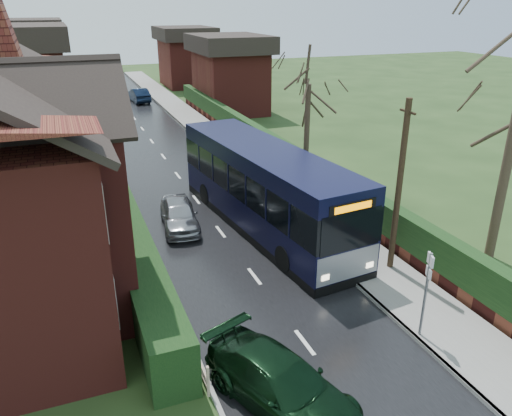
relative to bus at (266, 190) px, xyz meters
name	(u,v)px	position (x,y,z in m)	size (l,w,h in m)	color
ground	(277,306)	(-1.96, -5.75, -1.74)	(140.00, 140.00, 0.00)	#354E21
road	(196,200)	(-1.96, 4.25, -1.73)	(6.00, 100.00, 0.02)	black
pavement	(275,188)	(2.29, 4.25, -1.67)	(2.50, 100.00, 0.14)	slate
kerb_right	(254,191)	(1.09, 4.25, -1.67)	(0.12, 100.00, 0.14)	gray
kerb_left	(134,208)	(-5.01, 4.25, -1.69)	(0.12, 100.00, 0.10)	gray
front_hedge	(129,240)	(-5.86, -0.75, -0.94)	(1.20, 16.00, 1.60)	black
picket_fence	(150,245)	(-5.11, -0.75, -1.29)	(0.10, 16.00, 0.90)	tan
right_wall_hedge	(302,167)	(3.84, 4.25, -0.72)	(0.60, 50.00, 1.80)	maroon
bus	(266,190)	(0.00, 0.00, 0.00)	(3.92, 11.80, 3.52)	black
car_silver	(179,214)	(-3.46, 1.35, -1.12)	(1.47, 3.66, 1.25)	#9D9DA2
car_green	(282,384)	(-3.56, -9.69, -1.10)	(1.80, 4.43, 1.28)	black
car_distant	(139,95)	(-0.33, 31.70, -1.08)	(1.42, 4.06, 1.34)	#111C33
bus_stop_sign	(427,284)	(1.24, -8.75, 0.08)	(0.21, 0.41, 2.77)	slate
telegraph_pole	(399,189)	(2.84, -5.05, 1.41)	(0.21, 0.80, 6.23)	black
tree_right_far	(309,77)	(4.04, 4.31, 3.90)	(3.91, 3.91, 7.56)	#31261D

